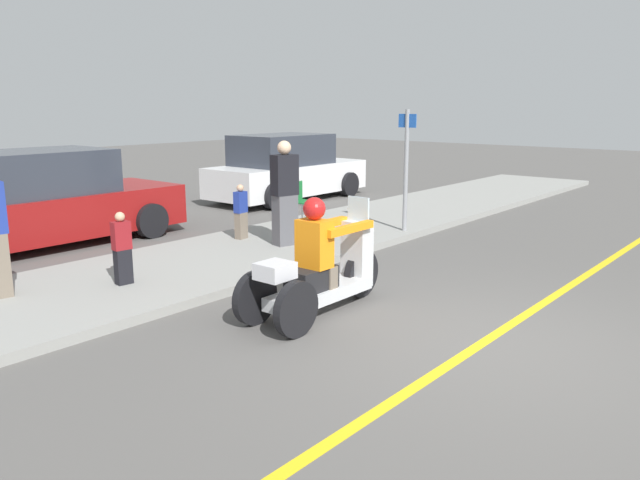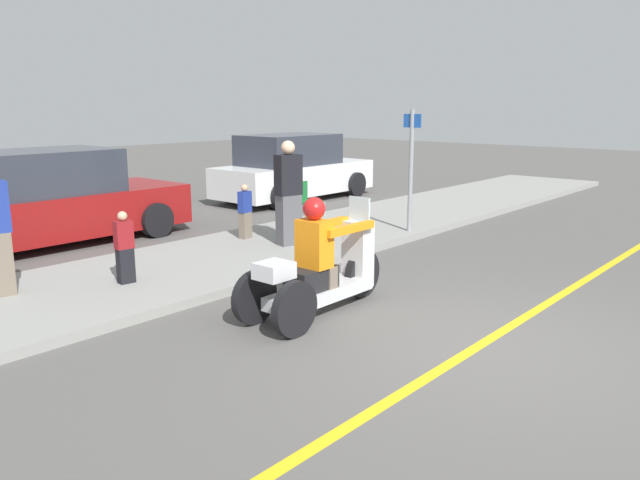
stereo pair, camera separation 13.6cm
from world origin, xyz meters
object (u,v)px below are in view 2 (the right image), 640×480
(folding_chair_curbside, at_px, (305,198))
(parked_car_lot_right, at_px, (47,201))
(street_sign, at_px, (411,166))
(spectator_near_curb, at_px, (125,249))
(parked_car_lot_far, at_px, (293,169))
(spectator_with_child, at_px, (245,212))
(motorcycle_trike, at_px, (320,272))
(spectator_mid_group, at_px, (288,195))

(folding_chair_curbside, distance_m, parked_car_lot_right, 4.62)
(street_sign, bearing_deg, spectator_near_curb, 170.04)
(parked_car_lot_right, distance_m, parked_car_lot_far, 6.62)
(parked_car_lot_far, height_order, street_sign, street_sign)
(spectator_with_child, relative_size, parked_car_lot_far, 0.22)
(spectator_near_curb, bearing_deg, parked_car_lot_right, 78.88)
(motorcycle_trike, relative_size, folding_chair_curbside, 2.68)
(spectator_near_curb, bearing_deg, folding_chair_curbside, 12.03)
(folding_chair_curbside, distance_m, parked_car_lot_far, 3.99)
(spectator_near_curb, xyz_separation_m, parked_car_lot_far, (7.29, 3.86, 0.20))
(spectator_near_curb, height_order, folding_chair_curbside, spectator_near_curb)
(motorcycle_trike, distance_m, street_sign, 4.65)
(motorcycle_trike, relative_size, parked_car_lot_far, 0.50)
(street_sign, bearing_deg, parked_car_lot_right, 136.23)
(spectator_near_curb, xyz_separation_m, parked_car_lot_right, (0.69, 3.50, 0.19))
(spectator_near_curb, height_order, parked_car_lot_right, parked_car_lot_right)
(spectator_with_child, bearing_deg, spectator_mid_group, -81.27)
(parked_car_lot_far, bearing_deg, spectator_mid_group, -137.49)
(parked_car_lot_right, relative_size, street_sign, 2.12)
(spectator_near_curb, xyz_separation_m, folding_chair_curbside, (4.55, 0.97, 0.05))
(spectator_near_curb, distance_m, street_sign, 5.45)
(spectator_near_curb, distance_m, parked_car_lot_right, 3.57)
(spectator_mid_group, bearing_deg, folding_chair_curbside, 33.83)
(motorcycle_trike, distance_m, parked_car_lot_right, 5.99)
(spectator_with_child, height_order, parked_car_lot_far, parked_car_lot_far)
(spectator_mid_group, distance_m, folding_chair_curbside, 1.85)
(spectator_near_curb, bearing_deg, motorcycle_trike, -67.79)
(motorcycle_trike, relative_size, street_sign, 1.00)
(spectator_with_child, distance_m, parked_car_lot_far, 5.32)
(street_sign, bearing_deg, motorcycle_trike, -160.29)
(spectator_mid_group, height_order, spectator_with_child, spectator_mid_group)
(folding_chair_curbside, relative_size, parked_car_lot_far, 0.19)
(motorcycle_trike, bearing_deg, parked_car_lot_far, 45.23)
(parked_car_lot_right, bearing_deg, spectator_mid_group, -56.42)
(folding_chair_curbside, bearing_deg, spectator_mid_group, -146.17)
(spectator_mid_group, bearing_deg, spectator_with_child, 98.73)
(spectator_near_curb, distance_m, folding_chair_curbside, 4.65)
(spectator_near_curb, bearing_deg, spectator_with_child, 16.68)
(motorcycle_trike, xyz_separation_m, parked_car_lot_far, (6.28, 6.33, 0.27))
(spectator_with_child, height_order, folding_chair_curbside, spectator_with_child)
(motorcycle_trike, bearing_deg, spectator_near_curb, 112.21)
(spectator_mid_group, bearing_deg, street_sign, -21.39)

